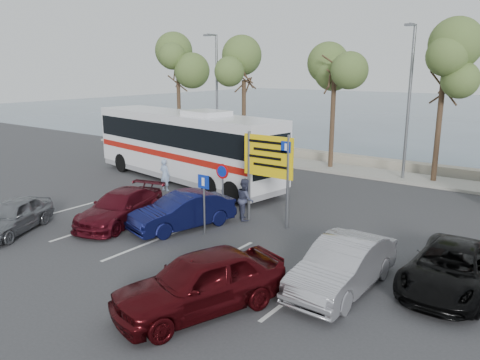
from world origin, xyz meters
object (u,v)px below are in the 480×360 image
Objects in this scene: car_silver_a at (12,216)px; suv_black at (451,268)px; car_maroon at (120,207)px; car_red at (200,282)px; pedestrian_near at (165,175)px; car_silver_b at (343,265)px; coach_bus_left at (184,148)px; car_blue at (182,211)px; street_lamp_left at (216,89)px; street_lamp_right at (409,95)px; direction_sign at (268,163)px; pedestrian_far at (245,199)px.

suv_black is (14.27, 4.81, -0.00)m from car_silver_a.
car_maroon is 7.80m from car_red.
car_silver_a is 0.83× the size of car_maroon.
car_silver_b is at bearing 155.81° from pedestrian_near.
car_silver_a is 7.73m from pedestrian_near.
car_maroon is 2.75× the size of pedestrian_near.
coach_bus_left is 7.81m from car_blue.
street_lamp_left and street_lamp_right have the same top height.
car_blue is (5.20, -5.71, -1.14)m from coach_bus_left.
car_maroon is at bearing -179.67° from car_silver_b.
coach_bus_left reaches higher than direction_sign.
coach_bus_left reaches higher than car_silver_a.
pedestrian_near is (-14.06, 2.91, 0.18)m from suv_black.
car_silver_a is at bearing 92.70° from pedestrian_far.
street_lamp_left is at bearing 136.83° from direction_sign.
pedestrian_near is at bearing 168.76° from suv_black.
suv_black is at bearing -66.73° from street_lamp_right.
pedestrian_near is (0.20, 7.72, 0.18)m from car_silver_a.
street_lamp_right reaches higher than car_silver_a.
suv_black is 8.33m from pedestrian_far.
pedestrian_far reaches higher than car_red.
pedestrian_near is at bearing 101.49° from car_maroon.
direction_sign is 0.28× the size of coach_bus_left.
coach_bus_left is 2.40m from pedestrian_near.
street_lamp_left is 4.71× the size of pedestrian_far.
car_silver_a is 8.84m from pedestrian_far.
street_lamp_left reaches higher than pedestrian_far.
pedestrian_far is (6.50, -3.41, -0.97)m from coach_bus_left.
car_blue is 0.92× the size of suv_black.
pedestrian_far is (-1.00, -0.11, -1.58)m from direction_sign.
car_maroon is 11.99m from suv_black.
street_lamp_left is at bearing -67.87° from pedestrian_near.
car_maroon is (2.40, 3.11, 0.01)m from car_silver_a.
coach_bus_left is at bearing -75.94° from pedestrian_near.
car_silver_a is 2.29× the size of pedestrian_near.
car_blue is (8.70, -12.72, -3.92)m from street_lamp_left.
street_lamp_left reaches higher than suv_black.
car_blue is at bearing -108.66° from street_lamp_right.
street_lamp_right reaches higher than suv_black.
direction_sign is 0.98× the size of car_silver_a.
pedestrian_far reaches higher than pedestrian_near.
street_lamp_right is 15.78m from car_maroon.
street_lamp_right is 4.71× the size of pedestrian_far.
car_red is 1.00× the size of suv_black.
car_maroon is 9.47m from car_silver_b.
street_lamp_left is at bearing 0.09° from pedestrian_far.
car_silver_b is at bearing -164.24° from pedestrian_far.
car_blue reaches higher than suv_black.
car_maroon is (2.80, -6.71, -1.18)m from coach_bus_left.
suv_black is at bearing 66.20° from car_red.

